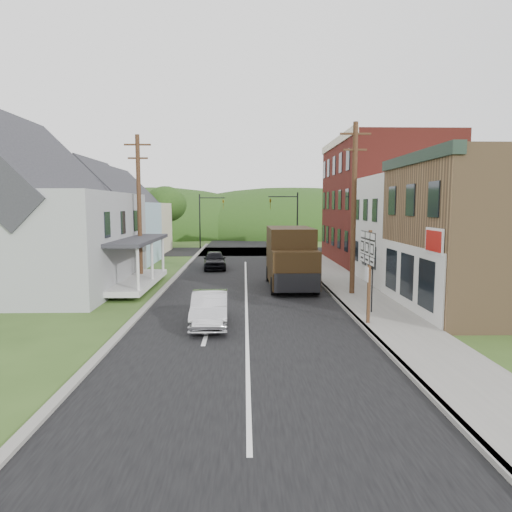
{
  "coord_description": "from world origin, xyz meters",
  "views": [
    {
      "loc": [
        -0.09,
        -20.13,
        4.76
      ],
      "look_at": [
        0.51,
        2.93,
        2.2
      ],
      "focal_mm": 32.0,
      "sensor_mm": 36.0,
      "label": 1
    }
  ],
  "objects": [
    {
      "name": "curb_right",
      "position": [
        4.55,
        8.0,
        0.07
      ],
      "size": [
        0.2,
        55.0,
        0.15
      ],
      "primitive_type": "cube",
      "color": "slate",
      "rests_on": "ground"
    },
    {
      "name": "house_blue",
      "position": [
        -11.0,
        17.0,
        3.69
      ],
      "size": [
        7.14,
        8.16,
        7.28
      ],
      "color": "#9BC1D3",
      "rests_on": "ground"
    },
    {
      "name": "storefront_tan",
      "position": [
        11.3,
        0.0,
        3.5
      ],
      "size": [
        8.0,
        8.0,
        7.0
      ],
      "primitive_type": "cube",
      "color": "brown",
      "rests_on": "ground"
    },
    {
      "name": "utility_pole_right",
      "position": [
        5.6,
        3.5,
        4.66
      ],
      "size": [
        1.6,
        0.26,
        9.0
      ],
      "color": "#472D19",
      "rests_on": "ground"
    },
    {
      "name": "traffic_signal_left",
      "position": [
        -4.3,
        30.5,
        3.76
      ],
      "size": [
        2.87,
        0.2,
        6.0
      ],
      "color": "black",
      "rests_on": "ground"
    },
    {
      "name": "road",
      "position": [
        0.0,
        10.0,
        0.0
      ],
      "size": [
        9.0,
        90.0,
        0.02
      ],
      "primitive_type": "cube",
      "color": "black",
      "rests_on": "ground"
    },
    {
      "name": "tree_left_b",
      "position": [
        -17.0,
        12.0,
        4.88
      ],
      "size": [
        4.8,
        4.8,
        6.94
      ],
      "color": "#382616",
      "rests_on": "ground"
    },
    {
      "name": "dark_sedan",
      "position": [
        -2.32,
        13.88,
        0.68
      ],
      "size": [
        1.92,
        4.13,
        1.37
      ],
      "primitive_type": "imported",
      "rotation": [
        0.0,
        0.0,
        0.08
      ],
      "color": "black",
      "rests_on": "ground"
    },
    {
      "name": "warning_sign",
      "position": [
        5.41,
        -0.82,
        1.78
      ],
      "size": [
        0.25,
        0.67,
        2.55
      ],
      "rotation": [
        0.0,
        0.0,
        0.33
      ],
      "color": "black",
      "rests_on": "sidewalk_right"
    },
    {
      "name": "house_cream",
      "position": [
        -11.5,
        26.0,
        3.69
      ],
      "size": [
        7.14,
        8.16,
        7.28
      ],
      "color": "beige",
      "rests_on": "ground"
    },
    {
      "name": "storefront_red",
      "position": [
        11.3,
        17.0,
        5.0
      ],
      "size": [
        8.0,
        12.0,
        10.0
      ],
      "primitive_type": "cube",
      "color": "maroon",
      "rests_on": "ground"
    },
    {
      "name": "delivery_van",
      "position": [
        2.6,
        5.98,
        1.76
      ],
      "size": [
        2.62,
        6.24,
        3.48
      ],
      "rotation": [
        0.0,
        0.0,
        0.01
      ],
      "color": "black",
      "rests_on": "ground"
    },
    {
      "name": "curb_left",
      "position": [
        -4.65,
        8.0,
        0.06
      ],
      "size": [
        0.3,
        55.0,
        0.12
      ],
      "primitive_type": "cube",
      "color": "slate",
      "rests_on": "ground"
    },
    {
      "name": "route_sign_cluster",
      "position": [
        4.75,
        -2.61,
        2.52
      ],
      "size": [
        0.19,
        2.1,
        3.67
      ],
      "rotation": [
        0.0,
        0.0,
        -0.01
      ],
      "color": "#472D19",
      "rests_on": "sidewalk_right"
    },
    {
      "name": "house_gray",
      "position": [
        -12.0,
        6.0,
        4.23
      ],
      "size": [
        10.2,
        12.24,
        8.35
      ],
      "color": "#929496",
      "rests_on": "ground"
    },
    {
      "name": "sidewalk_right",
      "position": [
        5.9,
        8.0,
        0.07
      ],
      "size": [
        2.8,
        55.0,
        0.15
      ],
      "primitive_type": "cube",
      "color": "slate",
      "rests_on": "ground"
    },
    {
      "name": "ground",
      "position": [
        0.0,
        0.0,
        0.0
      ],
      "size": [
        120.0,
        120.0,
        0.0
      ],
      "primitive_type": "plane",
      "color": "#2D4719",
      "rests_on": "ground"
    },
    {
      "name": "tree_left_c",
      "position": [
        -19.0,
        20.0,
        5.94
      ],
      "size": [
        5.8,
        5.8,
        8.41
      ],
      "color": "#382616",
      "rests_on": "ground"
    },
    {
      "name": "forested_ridge",
      "position": [
        0.0,
        55.0,
        0.0
      ],
      "size": [
        90.0,
        30.0,
        16.0
      ],
      "primitive_type": "ellipsoid",
      "color": "#1A340F",
      "rests_on": "ground"
    },
    {
      "name": "utility_pole_left",
      "position": [
        -6.5,
        8.0,
        4.66
      ],
      "size": [
        1.6,
        0.26,
        9.0
      ],
      "color": "#472D19",
      "rests_on": "ground"
    },
    {
      "name": "traffic_signal_right",
      "position": [
        4.3,
        23.5,
        3.76
      ],
      "size": [
        2.87,
        0.2,
        6.0
      ],
      "color": "black",
      "rests_on": "ground"
    },
    {
      "name": "tree_left_d",
      "position": [
        -9.0,
        32.0,
        4.88
      ],
      "size": [
        4.8,
        4.8,
        6.94
      ],
      "color": "#382616",
      "rests_on": "ground"
    },
    {
      "name": "silver_sedan",
      "position": [
        -1.47,
        -2.34,
        0.66
      ],
      "size": [
        1.55,
        4.07,
        1.33
      ],
      "primitive_type": "imported",
      "rotation": [
        0.0,
        0.0,
        0.04
      ],
      "color": "#B9B8BD",
      "rests_on": "ground"
    },
    {
      "name": "storefront_white",
      "position": [
        11.3,
        7.5,
        3.25
      ],
      "size": [
        8.0,
        7.0,
        6.5
      ],
      "primitive_type": "cube",
      "color": "silver",
      "rests_on": "ground"
    },
    {
      "name": "cross_road",
      "position": [
        0.0,
        27.0,
        0.0
      ],
      "size": [
        60.0,
        9.0,
        0.02
      ],
      "primitive_type": "cube",
      "color": "black",
      "rests_on": "ground"
    }
  ]
}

